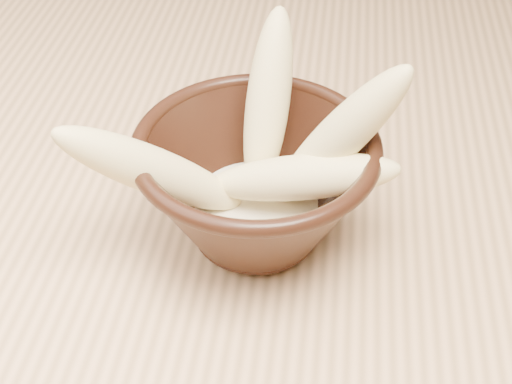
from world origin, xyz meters
The scene contains 7 objects.
table centered at (0.00, 0.00, 0.67)m, with size 1.20×0.80×0.75m.
bowl centered at (0.20, -0.10, 0.81)m, with size 0.18×0.18×0.10m.
milk_puddle centered at (0.20, -0.10, 0.78)m, with size 0.10×0.10×0.01m, color beige.
banana_upright centered at (0.20, -0.05, 0.85)m, with size 0.03×0.03×0.15m, color #F3D68F.
banana_left centered at (0.13, -0.13, 0.84)m, with size 0.03×0.03×0.16m, color #F3D68F.
banana_right centered at (0.26, -0.10, 0.85)m, with size 0.03×0.03×0.15m, color #F3D68F.
banana_across centered at (0.23, -0.11, 0.82)m, with size 0.03×0.03×0.15m, color #F3D68F.
Camera 1 is at (0.25, -0.51, 1.16)m, focal length 50.00 mm.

